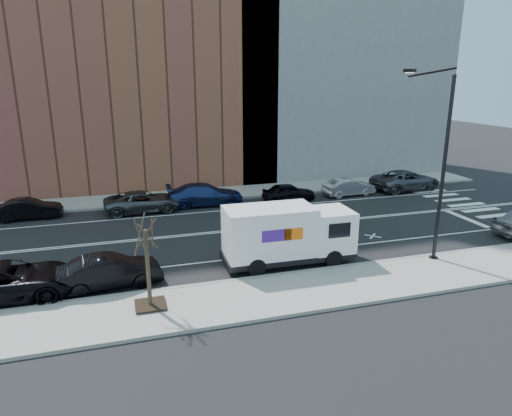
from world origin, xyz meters
TOP-DOWN VIEW (x-y plane):
  - ground at (0.00, 0.00)m, footprint 120.00×120.00m
  - sidewalk_near at (0.00, -8.80)m, footprint 44.00×3.60m
  - sidewalk_far at (0.00, 8.80)m, footprint 44.00×3.60m
  - curb_near at (0.00, -7.00)m, footprint 44.00×0.25m
  - curb_far at (0.00, 7.00)m, footprint 44.00×0.25m
  - crosswalk at (16.00, 0.00)m, footprint 3.00×14.00m
  - road_markings at (0.00, 0.00)m, footprint 40.00×8.60m
  - bldg_brick at (-8.00, 15.60)m, footprint 26.00×10.00m
  - bldg_concrete at (12.00, 15.60)m, footprint 20.00×10.00m
  - streetlight at (7.00, -6.91)m, footprint 0.44×4.02m
  - street_tree at (-7.00, -8.40)m, footprint 1.20×1.20m
  - fedex_van at (-0.17, -5.60)m, footprint 6.50×2.40m
  - far_parked_b at (-13.60, 6.10)m, footprint 4.08×1.50m
  - far_parked_c at (-6.42, 5.62)m, footprint 5.28×2.67m
  - far_parked_d at (-2.07, 6.08)m, footprint 5.52×2.43m
  - far_parked_e at (4.07, 5.39)m, footprint 3.93×1.62m
  - far_parked_f at (9.10, 5.56)m, footprint 4.19×1.72m
  - far_parked_g at (14.40, 5.90)m, footprint 6.07×3.35m
  - driving_sedan at (1.76, -1.92)m, footprint 4.30×1.56m
  - near_parked_rear_a at (-8.51, -5.83)m, footprint 4.55×2.05m
  - near_parked_rear_b at (-12.59, -5.79)m, footprint 5.76×2.72m

SIDE VIEW (x-z plane):
  - ground at x=0.00m, z-range 0.00..0.00m
  - crosswalk at x=16.00m, z-range 0.00..0.01m
  - road_markings at x=0.00m, z-range 0.00..0.01m
  - sidewalk_near at x=0.00m, z-range 0.00..0.15m
  - sidewalk_far at x=0.00m, z-range 0.00..0.15m
  - curb_near at x=0.00m, z-range 0.00..0.17m
  - curb_far at x=0.00m, z-range 0.00..0.17m
  - far_parked_e at x=4.07m, z-range 0.00..1.33m
  - far_parked_b at x=-13.60m, z-range 0.00..1.33m
  - far_parked_f at x=9.10m, z-range 0.00..1.35m
  - driving_sedan at x=1.76m, z-range 0.00..1.41m
  - far_parked_c at x=-6.42m, z-range 0.00..1.43m
  - near_parked_rear_a at x=-8.51m, z-range 0.00..1.45m
  - far_parked_d at x=-2.07m, z-range 0.00..1.58m
  - near_parked_rear_b at x=-12.59m, z-range 0.00..1.59m
  - far_parked_g at x=14.40m, z-range 0.00..1.61m
  - street_tree at x=-7.00m, z-range -0.42..3.33m
  - fedex_van at x=-0.17m, z-range 0.07..3.02m
  - streetlight at x=7.00m, z-range 0.41..9.75m
  - bldg_brick at x=-8.00m, z-range 0.00..22.00m
  - bldg_concrete at x=12.00m, z-range 0.00..26.00m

